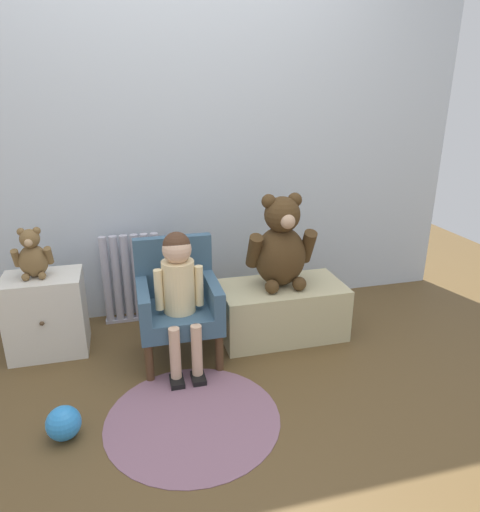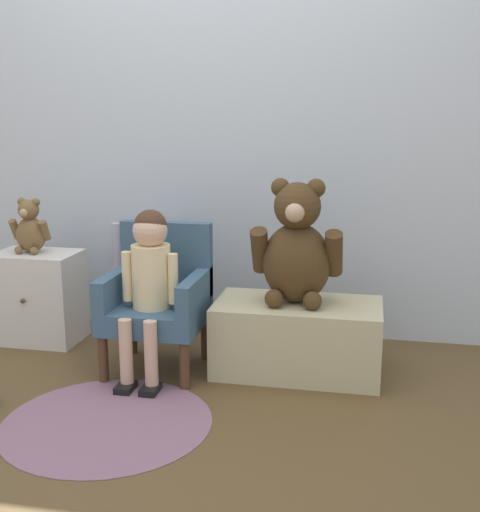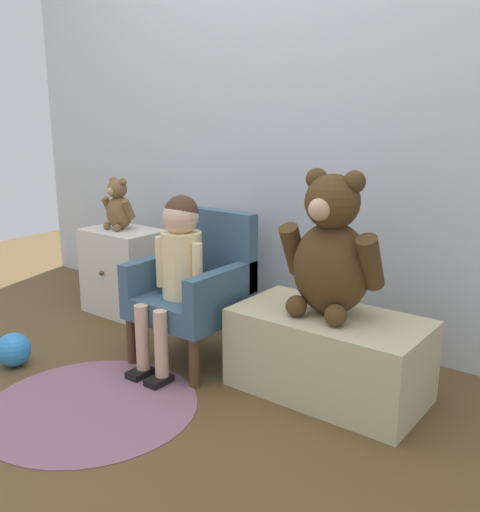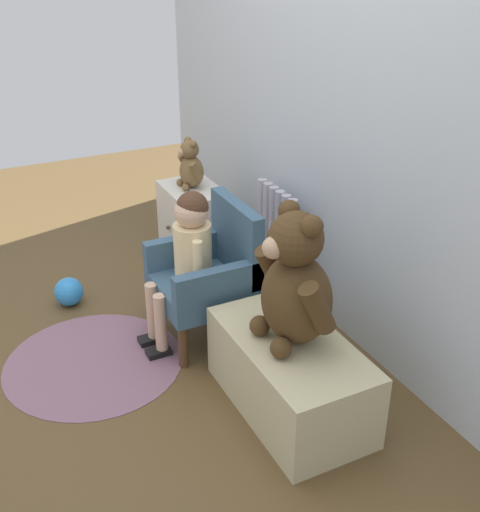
{
  "view_description": "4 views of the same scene",
  "coord_description": "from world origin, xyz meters",
  "px_view_note": "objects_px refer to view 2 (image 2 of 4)",
  "views": [
    {
      "loc": [
        -0.33,
        -1.73,
        1.41
      ],
      "look_at": [
        0.26,
        0.54,
        0.56
      ],
      "focal_mm": 32.0,
      "sensor_mm": 36.0,
      "label": 1
    },
    {
      "loc": [
        0.82,
        -2.12,
        1.15
      ],
      "look_at": [
        0.28,
        0.55,
        0.54
      ],
      "focal_mm": 45.0,
      "sensor_mm": 36.0,
      "label": 2
    },
    {
      "loc": [
        1.51,
        -1.22,
        1.08
      ],
      "look_at": [
        0.16,
        0.53,
        0.51
      ],
      "focal_mm": 40.0,
      "sensor_mm": 36.0,
      "label": 3
    },
    {
      "loc": [
        2.28,
        -0.48,
        1.75
      ],
      "look_at": [
        0.21,
        0.54,
        0.56
      ],
      "focal_mm": 45.0,
      "sensor_mm": 36.0,
      "label": 4
    }
  ],
  "objects_px": {
    "child_armchair": "(158,297)",
    "small_teddy_bear": "(30,229)",
    "low_bench": "(297,337)",
    "floor_rug": "(107,422)",
    "child_figure": "(149,270)",
    "small_dresser": "(39,297)",
    "large_teddy_bear": "(297,249)",
    "radiator": "(146,278)"
  },
  "relations": [
    {
      "from": "small_dresser",
      "to": "floor_rug",
      "type": "height_order",
      "value": "small_dresser"
    },
    {
      "from": "low_bench",
      "to": "child_armchair",
      "type": "bearing_deg",
      "value": -174.47
    },
    {
      "from": "low_bench",
      "to": "small_teddy_bear",
      "type": "distance_m",
      "value": 1.44
    },
    {
      "from": "radiator",
      "to": "low_bench",
      "type": "bearing_deg",
      "value": -25.6
    },
    {
      "from": "low_bench",
      "to": "large_teddy_bear",
      "type": "bearing_deg",
      "value": 133.31
    },
    {
      "from": "small_dresser",
      "to": "child_figure",
      "type": "height_order",
      "value": "child_figure"
    },
    {
      "from": "floor_rug",
      "to": "small_teddy_bear",
      "type": "bearing_deg",
      "value": 132.19
    },
    {
      "from": "child_figure",
      "to": "floor_rug",
      "type": "xyz_separation_m",
      "value": [
        -0.02,
        -0.47,
        -0.48
      ]
    },
    {
      "from": "large_teddy_bear",
      "to": "floor_rug",
      "type": "relative_size",
      "value": 0.69
    },
    {
      "from": "small_dresser",
      "to": "child_figure",
      "type": "relative_size",
      "value": 0.62
    },
    {
      "from": "child_figure",
      "to": "small_teddy_bear",
      "type": "height_order",
      "value": "child_figure"
    },
    {
      "from": "low_bench",
      "to": "floor_rug",
      "type": "xyz_separation_m",
      "value": [
        -0.65,
        -0.64,
        -0.16
      ]
    },
    {
      "from": "child_armchair",
      "to": "large_teddy_bear",
      "type": "height_order",
      "value": "large_teddy_bear"
    },
    {
      "from": "child_figure",
      "to": "small_dresser",
      "type": "bearing_deg",
      "value": 155.82
    },
    {
      "from": "child_armchair",
      "to": "small_teddy_bear",
      "type": "bearing_deg",
      "value": 163.77
    },
    {
      "from": "floor_rug",
      "to": "low_bench",
      "type": "bearing_deg",
      "value": 44.6
    },
    {
      "from": "child_figure",
      "to": "child_armchair",
      "type": "bearing_deg",
      "value": 90.0
    },
    {
      "from": "child_armchair",
      "to": "floor_rug",
      "type": "xyz_separation_m",
      "value": [
        -0.02,
        -0.58,
        -0.33
      ]
    },
    {
      "from": "low_bench",
      "to": "floor_rug",
      "type": "height_order",
      "value": "low_bench"
    },
    {
      "from": "radiator",
      "to": "child_figure",
      "type": "relative_size",
      "value": 0.78
    },
    {
      "from": "low_bench",
      "to": "floor_rug",
      "type": "relative_size",
      "value": 0.92
    },
    {
      "from": "small_teddy_bear",
      "to": "floor_rug",
      "type": "distance_m",
      "value": 1.22
    },
    {
      "from": "radiator",
      "to": "floor_rug",
      "type": "distance_m",
      "value": 1.11
    },
    {
      "from": "floor_rug",
      "to": "small_dresser",
      "type": "bearing_deg",
      "value": 131.41
    },
    {
      "from": "large_teddy_bear",
      "to": "floor_rug",
      "type": "bearing_deg",
      "value": -134.27
    },
    {
      "from": "child_armchair",
      "to": "low_bench",
      "type": "bearing_deg",
      "value": 5.53
    },
    {
      "from": "large_teddy_bear",
      "to": "small_teddy_bear",
      "type": "xyz_separation_m",
      "value": [
        -1.35,
        0.14,
        0.02
      ]
    },
    {
      "from": "small_dresser",
      "to": "child_figure",
      "type": "distance_m",
      "value": 0.82
    },
    {
      "from": "radiator",
      "to": "small_dresser",
      "type": "height_order",
      "value": "radiator"
    },
    {
      "from": "low_bench",
      "to": "floor_rug",
      "type": "bearing_deg",
      "value": -135.4
    },
    {
      "from": "child_figure",
      "to": "low_bench",
      "type": "height_order",
      "value": "child_figure"
    },
    {
      "from": "child_armchair",
      "to": "small_teddy_bear",
      "type": "height_order",
      "value": "small_teddy_bear"
    },
    {
      "from": "radiator",
      "to": "low_bench",
      "type": "xyz_separation_m",
      "value": [
        0.86,
        -0.41,
        -0.13
      ]
    },
    {
      "from": "radiator",
      "to": "child_figure",
      "type": "height_order",
      "value": "child_figure"
    },
    {
      "from": "small_dresser",
      "to": "floor_rug",
      "type": "distance_m",
      "value": 1.08
    },
    {
      "from": "child_armchair",
      "to": "radiator",
      "type": "bearing_deg",
      "value": 116.11
    },
    {
      "from": "radiator",
      "to": "small_dresser",
      "type": "relative_size",
      "value": 1.25
    },
    {
      "from": "radiator",
      "to": "low_bench",
      "type": "relative_size",
      "value": 0.79
    },
    {
      "from": "child_armchair",
      "to": "child_figure",
      "type": "height_order",
      "value": "child_figure"
    },
    {
      "from": "small_dresser",
      "to": "low_bench",
      "type": "height_order",
      "value": "small_dresser"
    },
    {
      "from": "child_figure",
      "to": "small_teddy_bear",
      "type": "relative_size",
      "value": 2.7
    },
    {
      "from": "small_dresser",
      "to": "child_armchair",
      "type": "height_order",
      "value": "child_armchair"
    }
  ]
}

